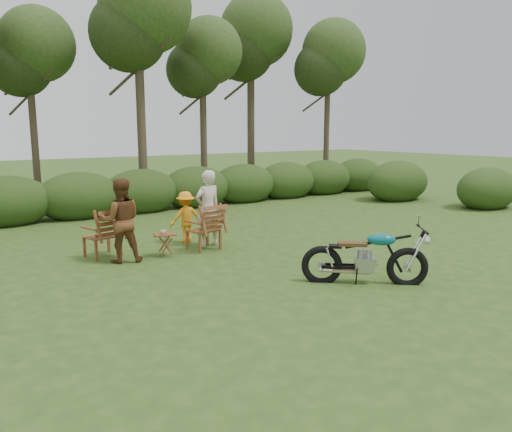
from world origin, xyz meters
TOP-DOWN VIEW (x-y plane):
  - ground at (0.00, 0.00)m, footprint 80.00×80.00m
  - tree_line at (0.50, 9.74)m, footprint 22.52×11.62m
  - motorcycle at (0.25, -0.51)m, footprint 2.09×1.94m
  - lawn_chair_right at (-0.86, 3.26)m, footprint 0.81×0.81m
  - lawn_chair_left at (-2.94, 3.90)m, footprint 0.86×0.86m
  - side_table at (-1.82, 3.20)m, footprint 0.57×0.52m
  - cup at (-1.87, 3.19)m, footprint 0.14×0.14m
  - adult_a at (-0.63, 3.48)m, footprint 0.67×0.47m
  - adult_b at (-2.74, 3.29)m, footprint 0.98×0.86m
  - child at (-0.86, 4.12)m, footprint 0.82×0.51m

SIDE VIEW (x-z plane):
  - ground at x=0.00m, z-range 0.00..0.00m
  - motorcycle at x=0.25m, z-range -0.59..0.59m
  - lawn_chair_right at x=-0.86m, z-range -0.52..0.52m
  - lawn_chair_left at x=-2.94m, z-range -0.52..0.52m
  - adult_a at x=-0.63m, z-range -0.88..0.88m
  - adult_b at x=-2.74m, z-range -0.85..0.85m
  - child at x=-0.86m, z-range -0.61..0.61m
  - side_table at x=-1.82m, z-range 0.00..0.49m
  - cup at x=-1.87m, z-range 0.49..0.58m
  - tree_line at x=0.50m, z-range -0.26..7.88m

